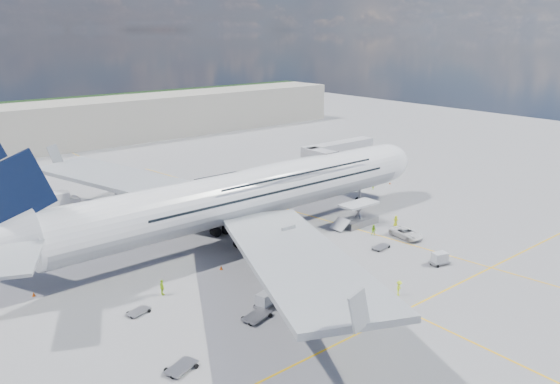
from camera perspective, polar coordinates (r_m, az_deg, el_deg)
ground at (r=77.14m, az=1.09°, el=-6.71°), size 300.00×300.00×0.00m
taxi_line_main at (r=77.14m, az=1.09°, el=-6.71°), size 0.25×220.00×0.01m
taxi_line_cross at (r=64.80m, az=12.91°, el=-11.95°), size 120.00×0.25×0.01m
taxi_line_diag at (r=92.82m, az=3.66°, el=-2.64°), size 14.16×99.06×0.01m
airliner at (r=82.34m, az=-3.26°, el=-0.13°), size 77.26×79.15×23.71m
jet_bridge at (r=109.13m, az=5.90°, el=3.97°), size 18.80×12.10×8.50m
cargo_loader at (r=89.61m, az=8.10°, el=-2.65°), size 8.53×3.20×3.67m
terminal at (r=157.69m, az=-22.07°, el=6.43°), size 180.00×16.00×12.00m
tree_line at (r=213.72m, az=-15.54°, el=8.85°), size 160.00×6.00×8.00m
dolly_row_a at (r=54.15m, az=-10.28°, el=-17.55°), size 3.49×2.63×0.46m
dolly_row_b at (r=61.40m, az=-2.44°, el=-12.81°), size 3.74×2.61×0.50m
dolly_row_c at (r=63.51m, az=-1.53°, el=-11.16°), size 3.04×2.10×1.75m
dolly_back at (r=64.41m, az=-14.55°, el=-11.97°), size 2.88×2.10×0.38m
dolly_nose_far at (r=77.26m, az=16.35°, el=-6.65°), size 2.98×2.16×1.70m
dolly_nose_near at (r=80.81m, az=10.51°, el=-5.65°), size 3.01×1.93×0.41m
baggage_tug at (r=69.62m, az=-1.09°, el=-8.80°), size 2.46×1.22×1.51m
catering_truck_inner at (r=89.14m, az=-16.11°, el=-2.88°), size 6.55×2.88×3.82m
catering_truck_outer at (r=100.29m, az=-22.15°, el=-1.26°), size 6.88×2.78×4.07m
service_van at (r=85.55m, az=13.05°, el=-4.22°), size 2.93×5.65×1.52m
crew_nose at (r=109.97m, az=9.73°, el=0.75°), size 0.79×0.61×1.95m
crew_loader at (r=85.43m, az=9.76°, el=-3.97°), size 0.97×1.05×1.73m
crew_wing at (r=67.58m, az=-12.22°, el=-9.72°), size 0.61×1.20×1.97m
crew_van at (r=90.14m, az=12.00°, el=-2.97°), size 0.82×1.02×1.81m
crew_tug at (r=67.56m, az=12.34°, el=-9.78°), size 1.39×1.12×1.88m
cone_nose at (r=114.62m, az=11.41°, el=0.93°), size 0.40×0.40×0.50m
cone_wing_left_inner at (r=88.73m, az=-7.44°, el=-3.48°), size 0.47×0.47×0.60m
cone_wing_left_outer at (r=103.56m, az=-15.37°, el=-1.03°), size 0.39×0.39×0.50m
cone_wing_right_inner at (r=73.35m, az=-6.16°, el=-7.86°), size 0.44×0.44×0.56m
cone_wing_right_outer at (r=60.40m, az=5.81°, el=-13.50°), size 0.50×0.50×0.64m
cone_tail at (r=72.38m, az=-24.34°, el=-9.70°), size 0.42×0.42×0.53m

